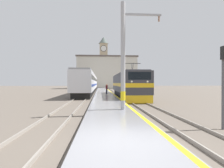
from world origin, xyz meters
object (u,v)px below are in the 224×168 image
at_px(locomotive_train, 127,85).
at_px(passenger_train, 89,83).
at_px(person_on_platform, 107,89).
at_px(clock_tower, 104,61).
at_px(catenary_mast, 124,57).
at_px(signal_post, 224,74).

bearing_deg(locomotive_train, passenger_train, 112.03).
relative_size(locomotive_train, passenger_train, 0.41).
relative_size(passenger_train, person_on_platform, 24.01).
distance_m(locomotive_train, clock_tower, 51.33).
bearing_deg(passenger_train, catenary_mast, -82.08).
distance_m(locomotive_train, signal_post, 17.53).
distance_m(passenger_train, signal_post, 34.32).
relative_size(locomotive_train, signal_post, 4.20).
bearing_deg(clock_tower, signal_post, -86.55).
distance_m(catenary_mast, person_on_platform, 16.88).
height_order(locomotive_train, signal_post, locomotive_train).
height_order(catenary_mast, person_on_platform, catenary_mast).
xyz_separation_m(person_on_platform, signal_post, (4.56, -20.55, 1.33)).
distance_m(locomotive_train, catenary_mast, 13.90).
bearing_deg(signal_post, clock_tower, 93.45).
relative_size(clock_tower, signal_post, 5.80).
distance_m(locomotive_train, person_on_platform, 4.27).
height_order(locomotive_train, clock_tower, clock_tower).
xyz_separation_m(person_on_platform, clock_tower, (0.48, 47.20, 10.47)).
height_order(locomotive_train, catenary_mast, catenary_mast).
xyz_separation_m(clock_tower, signal_post, (4.08, -67.75, -9.15)).
xyz_separation_m(locomotive_train, passenger_train, (-6.44, 15.91, 0.33)).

